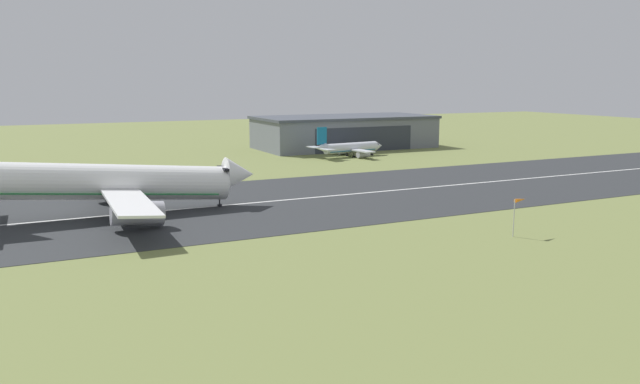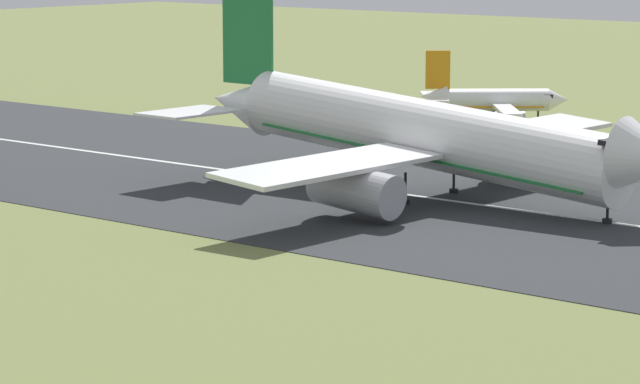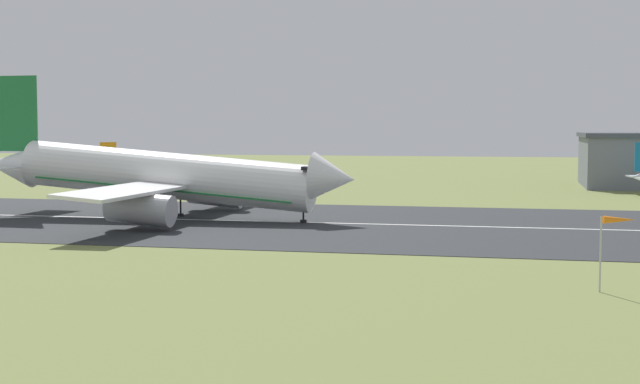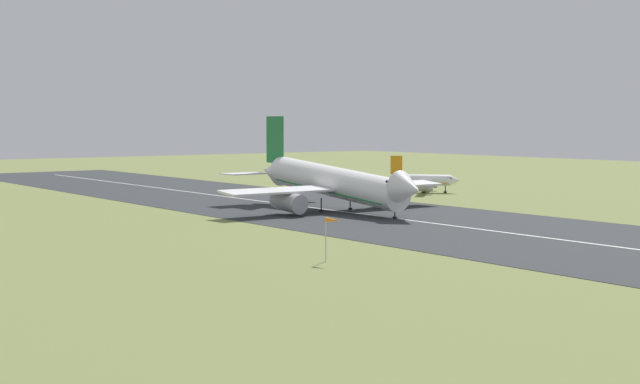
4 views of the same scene
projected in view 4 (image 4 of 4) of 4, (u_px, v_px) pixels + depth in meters
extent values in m
plane|color=olive|center=(78.00, 248.00, 126.85)|extent=(635.83, 635.83, 0.00)
cube|color=#2B2D30|center=(404.00, 220.00, 164.32)|extent=(395.83, 51.79, 0.06)
cube|color=silver|center=(404.00, 219.00, 164.31)|extent=(356.25, 0.70, 0.01)
cylinder|color=white|center=(335.00, 182.00, 180.37)|extent=(40.19, 6.95, 9.14)
cone|color=white|center=(409.00, 189.00, 162.07)|extent=(6.07, 6.23, 6.51)
cone|color=white|center=(272.00, 171.00, 199.33)|extent=(7.84, 5.66, 6.04)
cube|color=black|center=(398.00, 181.00, 164.42)|extent=(1.24, 5.21, 0.52)
cube|color=#1E7238|center=(335.00, 190.00, 180.50)|extent=(35.77, 6.55, 2.95)
cube|color=white|center=(277.00, 191.00, 171.37)|extent=(6.80, 23.06, 0.88)
cylinder|color=#A8A8B2|center=(289.00, 202.00, 171.58)|extent=(8.28, 3.96, 4.38)
cube|color=white|center=(392.00, 185.00, 188.26)|extent=(6.80, 23.06, 0.88)
cylinder|color=#A8A8B2|center=(389.00, 196.00, 186.34)|extent=(8.28, 3.96, 4.38)
cube|color=#1E7238|center=(275.00, 140.00, 197.89)|extent=(6.64, 0.42, 10.38)
cube|color=white|center=(244.00, 174.00, 194.29)|extent=(6.01, 9.46, 0.24)
cube|color=white|center=(303.00, 171.00, 203.27)|extent=(6.01, 9.46, 0.24)
cylinder|color=black|center=(395.00, 211.00, 165.61)|extent=(0.24, 0.24, 2.84)
cylinder|color=black|center=(395.00, 218.00, 165.71)|extent=(0.84, 0.84, 0.44)
cylinder|color=black|center=(321.00, 205.00, 178.35)|extent=(0.24, 0.24, 2.84)
cylinder|color=black|center=(321.00, 211.00, 178.45)|extent=(0.84, 0.84, 0.44)
cylinder|color=black|center=(350.00, 203.00, 182.61)|extent=(0.24, 0.24, 2.84)
cylinder|color=black|center=(350.00, 209.00, 182.71)|extent=(0.84, 0.84, 0.44)
cylinder|color=white|center=(425.00, 180.00, 227.96)|extent=(11.39, 10.35, 2.80)
cone|color=white|center=(455.00, 180.00, 226.34)|extent=(3.73, 3.76, 2.80)
cone|color=white|center=(394.00, 178.00, 229.63)|extent=(4.19, 4.10, 2.52)
cube|color=black|center=(450.00, 178.00, 226.59)|extent=(2.38, 2.52, 0.44)
cube|color=orange|center=(425.00, 183.00, 228.02)|extent=(10.34, 9.42, 0.20)
cube|color=white|center=(424.00, 184.00, 221.25)|extent=(8.82, 9.74, 0.40)
cylinder|color=#A8A8B2|center=(426.00, 188.00, 222.09)|extent=(3.89, 3.69, 1.73)
cube|color=white|center=(429.00, 180.00, 234.63)|extent=(8.82, 9.74, 0.40)
cylinder|color=#A8A8B2|center=(430.00, 185.00, 233.77)|extent=(3.89, 3.69, 1.73)
cube|color=orange|center=(396.00, 165.00, 229.27)|extent=(2.49, 2.20, 4.76)
cube|color=white|center=(393.00, 179.00, 226.17)|extent=(4.81, 4.98, 0.24)
cube|color=white|center=(397.00, 177.00, 233.06)|extent=(4.81, 4.98, 0.24)
cylinder|color=black|center=(445.00, 189.00, 227.04)|extent=(0.24, 0.24, 1.85)
cylinder|color=black|center=(445.00, 192.00, 227.10)|extent=(0.84, 0.84, 0.44)
cylinder|color=black|center=(424.00, 189.00, 226.56)|extent=(0.24, 0.24, 1.85)
cylinder|color=black|center=(424.00, 192.00, 226.61)|extent=(0.84, 0.84, 0.44)
cylinder|color=black|center=(425.00, 189.00, 229.83)|extent=(0.24, 0.24, 1.85)
cylinder|color=black|center=(425.00, 191.00, 229.88)|extent=(0.84, 0.84, 0.44)
cylinder|color=#B7B7BC|center=(326.00, 240.00, 114.65)|extent=(0.14, 0.14, 5.71)
cone|color=orange|center=(334.00, 220.00, 113.53)|extent=(2.51, 1.06, 0.60)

